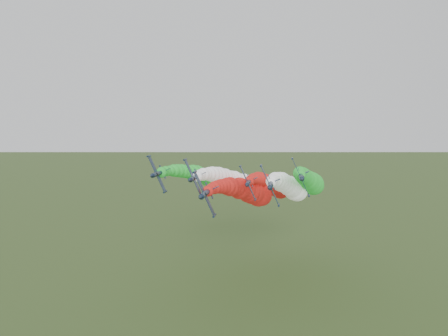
{
  "coord_description": "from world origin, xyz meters",
  "views": [
    {
      "loc": [
        7.55,
        -93.98,
        56.21
      ],
      "look_at": [
        -6.65,
        11.48,
        46.31
      ],
      "focal_mm": 35.0,
      "sensor_mm": 36.0,
      "label": 1
    }
  ],
  "objects_px": {
    "jet_lead": "(249,192)",
    "jet_inner_left": "(236,181)",
    "jet_outer_right": "(309,181)",
    "jet_trail": "(273,185)",
    "jet_inner_right": "(289,186)",
    "jet_outer_left": "(211,178)"
  },
  "relations": [
    {
      "from": "jet_inner_left",
      "to": "jet_trail",
      "type": "xyz_separation_m",
      "value": [
        12.77,
        16.89,
        -3.32
      ]
    },
    {
      "from": "jet_trail",
      "to": "jet_inner_left",
      "type": "bearing_deg",
      "value": -127.08
    },
    {
      "from": "jet_inner_left",
      "to": "jet_outer_left",
      "type": "relative_size",
      "value": 1.0
    },
    {
      "from": "jet_lead",
      "to": "jet_trail",
      "type": "bearing_deg",
      "value": 76.97
    },
    {
      "from": "jet_inner_left",
      "to": "jet_inner_right",
      "type": "bearing_deg",
      "value": -6.06
    },
    {
      "from": "jet_lead",
      "to": "jet_inner_left",
      "type": "distance_m",
      "value": 14.97
    },
    {
      "from": "jet_lead",
      "to": "jet_trail",
      "type": "height_order",
      "value": "jet_lead"
    },
    {
      "from": "jet_inner_right",
      "to": "jet_outer_right",
      "type": "bearing_deg",
      "value": 49.46
    },
    {
      "from": "jet_inner_right",
      "to": "jet_lead",
      "type": "bearing_deg",
      "value": -138.5
    },
    {
      "from": "jet_lead",
      "to": "jet_outer_left",
      "type": "relative_size",
      "value": 1.0
    },
    {
      "from": "jet_lead",
      "to": "jet_inner_left",
      "type": "relative_size",
      "value": 1.0
    },
    {
      "from": "jet_inner_left",
      "to": "jet_inner_right",
      "type": "distance_m",
      "value": 19.1
    },
    {
      "from": "jet_inner_left",
      "to": "jet_outer_left",
      "type": "xyz_separation_m",
      "value": [
        -9.93,
        4.48,
        0.31
      ]
    },
    {
      "from": "jet_inner_left",
      "to": "jet_inner_right",
      "type": "xyz_separation_m",
      "value": [
        18.95,
        -2.01,
        -1.24
      ]
    },
    {
      "from": "jet_inner_left",
      "to": "jet_trail",
      "type": "distance_m",
      "value": 21.43
    },
    {
      "from": "jet_outer_left",
      "to": "jet_outer_right",
      "type": "bearing_deg",
      "value": 3.42
    },
    {
      "from": "jet_outer_left",
      "to": "jet_outer_right",
      "type": "xyz_separation_m",
      "value": [
        36.28,
        2.17,
        -0.58
      ]
    },
    {
      "from": "jet_outer_left",
      "to": "jet_inner_right",
      "type": "bearing_deg",
      "value": -12.67
    },
    {
      "from": "jet_outer_left",
      "to": "jet_trail",
      "type": "height_order",
      "value": "jet_outer_left"
    },
    {
      "from": "jet_inner_right",
      "to": "jet_outer_left",
      "type": "distance_m",
      "value": 29.64
    },
    {
      "from": "jet_inner_right",
      "to": "jet_trail",
      "type": "bearing_deg",
      "value": 108.1
    },
    {
      "from": "jet_outer_right",
      "to": "jet_lead",
      "type": "bearing_deg",
      "value": -135.39
    }
  ]
}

